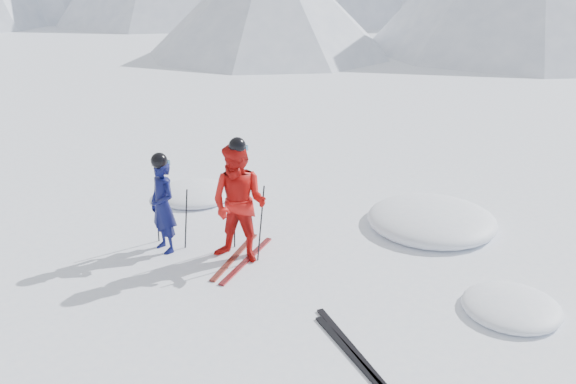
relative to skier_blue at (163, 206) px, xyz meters
The scene contains 12 objects.
ground 3.30m from the skier_blue, ahead, with size 160.00×160.00×0.00m, color white.
skier_blue is the anchor object (origin of this frame).
skier_red 1.31m from the skier_blue, 18.82° to the left, with size 0.93×0.72×1.91m, color red.
pole_blue_left 0.43m from the skier_blue, 153.43° to the left, with size 0.02×0.02×1.04m, color black.
pole_blue_right 0.44m from the skier_blue, 45.00° to the left, with size 0.02×0.02×1.04m, color black.
pole_red_left 1.15m from the skier_blue, 35.78° to the left, with size 0.02×0.02×1.27m, color black.
pole_red_right 1.64m from the skier_blue, 20.41° to the left, with size 0.02×0.02×1.27m, color black.
ski_worn_left 1.41m from the skier_blue, 20.69° to the left, with size 0.09×1.70×0.03m, color black.
ski_worn_right 1.61m from the skier_blue, 17.25° to the left, with size 0.09×1.70×0.03m, color black.
ski_loose_a 3.90m from the skier_blue, 10.15° to the right, with size 0.09×1.70×0.03m, color black.
ski_loose_b 4.02m from the skier_blue, 12.04° to the right, with size 0.09×1.70×0.03m, color black.
snow_lumps 4.02m from the skier_blue, 38.02° to the left, with size 9.58×5.64×0.50m.
Camera 1 is at (3.47, -6.85, 4.54)m, focal length 38.00 mm.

